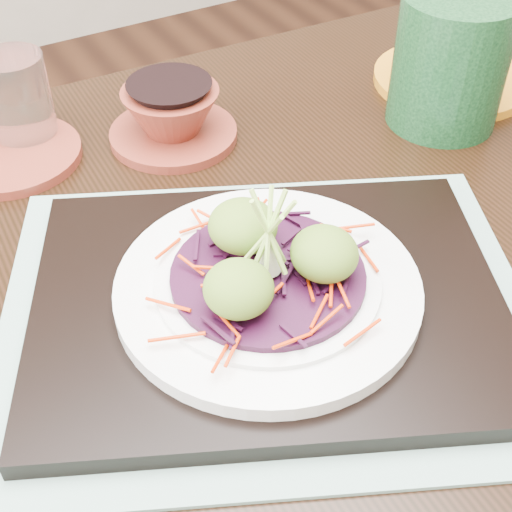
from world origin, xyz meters
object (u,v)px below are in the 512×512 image
dining_table (257,313)px  yellow_plate (452,79)px  white_plate (268,286)px  terracotta_side_plate (11,155)px  water_glass (19,100)px  serving_tray (268,301)px  green_jar (450,62)px  terracotta_bowl_set (172,117)px

dining_table → yellow_plate: 0.42m
dining_table → white_plate: 0.16m
terracotta_side_plate → water_glass: water_glass is taller
dining_table → white_plate: bearing=-112.2°
white_plate → serving_tray: bearing=90.0°
dining_table → green_jar: size_ratio=8.02×
dining_table → serving_tray: serving_tray is taller
water_glass → yellow_plate: size_ratio=0.51×
terracotta_side_plate → yellow_plate: bearing=-12.2°
terracotta_bowl_set → yellow_plate: 0.38m
dining_table → water_glass: (-0.14, 0.30, 0.15)m
white_plate → terracotta_bowl_set: (0.05, 0.29, -0.00)m
terracotta_bowl_set → green_jar: green_jar is taller
serving_tray → water_glass: water_glass is taller
yellow_plate → dining_table: bearing=-158.8°
green_jar → terracotta_side_plate: bearing=159.3°
dining_table → terracotta_bowl_set: 0.25m
water_glass → green_jar: bearing=-25.3°
serving_tray → green_jar: bearing=51.4°
white_plate → terracotta_side_plate: white_plate is taller
serving_tray → terracotta_bowl_set: (0.05, 0.29, 0.01)m
serving_tray → yellow_plate: serving_tray is taller
terracotta_bowl_set → dining_table: bearing=-93.0°
terracotta_bowl_set → yellow_plate: bearing=-9.9°
serving_tray → yellow_plate: size_ratio=2.00×
dining_table → terracotta_bowl_set: size_ratio=6.94×
dining_table → terracotta_side_plate: bearing=124.1°
water_glass → serving_tray: bearing=-75.3°
terracotta_side_plate → terracotta_bowl_set: 0.19m
water_glass → green_jar: size_ratio=0.68×
dining_table → yellow_plate: yellow_plate is taller
terracotta_bowl_set → green_jar: (0.30, -0.13, 0.05)m
terracotta_side_plate → green_jar: bearing=-20.7°
yellow_plate → green_jar: (-0.07, -0.06, 0.07)m
green_jar → white_plate: bearing=-153.9°
terracotta_bowl_set → yellow_plate: size_ratio=0.87×
white_plate → terracotta_bowl_set: 0.30m
serving_tray → water_glass: 0.39m
terracotta_bowl_set → yellow_plate: (0.37, -0.06, -0.02)m
serving_tray → terracotta_side_plate: (-0.13, 0.35, -0.01)m
water_glass → green_jar: green_jar is taller
water_glass → yellow_plate: 0.54m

